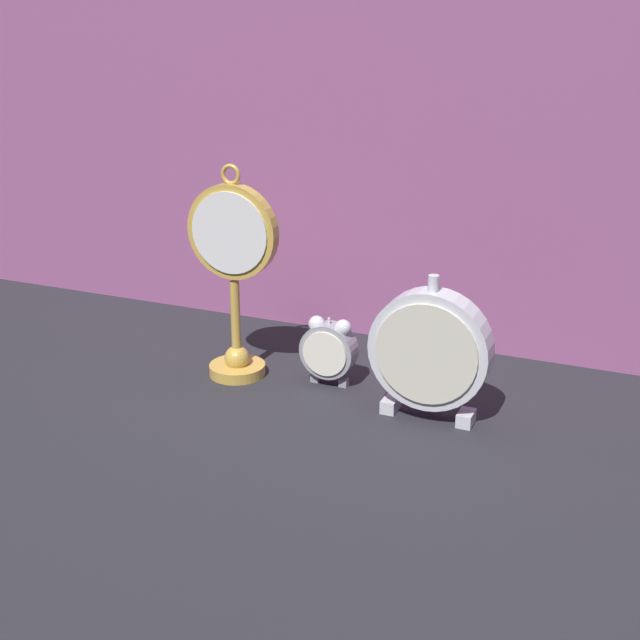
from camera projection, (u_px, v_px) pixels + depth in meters
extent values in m
plane|color=#232328|center=(297.00, 415.00, 1.20)|extent=(4.00, 4.00, 0.00)
cube|color=#8E4C7F|center=(383.00, 133.00, 1.36)|extent=(1.64, 0.01, 0.66)
cylinder|color=gold|center=(237.00, 369.00, 1.32)|extent=(0.08, 0.08, 0.02)
sphere|color=gold|center=(237.00, 358.00, 1.32)|extent=(0.04, 0.04, 0.04)
cylinder|color=gold|center=(236.00, 324.00, 1.30)|extent=(0.01, 0.01, 0.13)
cylinder|color=gold|center=(233.00, 232.00, 1.25)|extent=(0.14, 0.02, 0.14)
cylinder|color=silver|center=(229.00, 233.00, 1.24)|extent=(0.12, 0.00, 0.12)
torus|color=gold|center=(231.00, 175.00, 1.22)|extent=(0.03, 0.01, 0.03)
cube|color=gray|center=(316.00, 377.00, 1.30)|extent=(0.01, 0.01, 0.01)
cube|color=gray|center=(344.00, 382.00, 1.28)|extent=(0.01, 0.01, 0.01)
cylinder|color=gray|center=(330.00, 350.00, 1.27)|extent=(0.08, 0.03, 0.08)
cylinder|color=silver|center=(325.00, 354.00, 1.26)|extent=(0.07, 0.00, 0.07)
sphere|color=silver|center=(317.00, 324.00, 1.27)|extent=(0.02, 0.02, 0.02)
sphere|color=silver|center=(343.00, 328.00, 1.25)|extent=(0.02, 0.02, 0.02)
cylinder|color=silver|center=(330.00, 323.00, 1.26)|extent=(0.00, 0.00, 0.01)
cube|color=silver|center=(390.00, 405.00, 1.21)|extent=(0.02, 0.03, 0.02)
cube|color=silver|center=(466.00, 418.00, 1.17)|extent=(0.02, 0.03, 0.02)
cylinder|color=silver|center=(430.00, 349.00, 1.16)|extent=(0.16, 0.04, 0.16)
cylinder|color=beige|center=(426.00, 355.00, 1.14)|extent=(0.14, 0.00, 0.14)
cylinder|color=silver|center=(434.00, 283.00, 1.12)|extent=(0.01, 0.01, 0.02)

